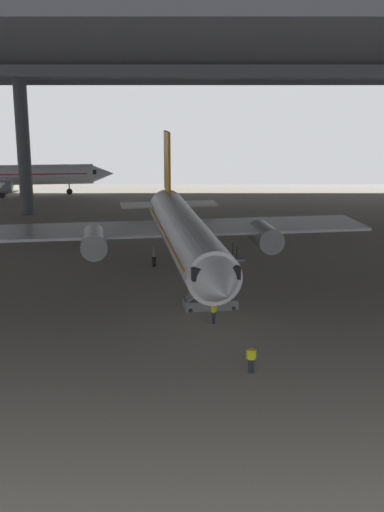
{
  "coord_description": "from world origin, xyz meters",
  "views": [
    {
      "loc": [
        0.05,
        -52.05,
        14.75
      ],
      "look_at": [
        0.07,
        -3.86,
        2.51
      ],
      "focal_mm": 44.86,
      "sensor_mm": 36.0,
      "label": 1
    }
  ],
  "objects_px": {
    "crew_worker_near_nose": "(251,358)",
    "crew_worker_by_stairs": "(214,310)",
    "airplane_distant": "(14,175)",
    "airplane_main": "(184,233)",
    "boarding_stairs": "(211,298)"
  },
  "relations": [
    {
      "from": "crew_worker_near_nose",
      "to": "crew_worker_by_stairs",
      "type": "distance_m",
      "value": 7.93
    },
    {
      "from": "airplane_distant",
      "to": "airplane_main",
      "type": "bearing_deg",
      "value": -58.57
    },
    {
      "from": "airplane_main",
      "to": "crew_worker_by_stairs",
      "type": "distance_m",
      "value": 13.2
    },
    {
      "from": "boarding_stairs",
      "to": "airplane_distant",
      "type": "bearing_deg",
      "value": 118.23
    },
    {
      "from": "airplane_main",
      "to": "boarding_stairs",
      "type": "xyz_separation_m",
      "value": [
        2.04,
        -9.64,
        -2.66
      ]
    },
    {
      "from": "crew_worker_near_nose",
      "to": "crew_worker_by_stairs",
      "type": "height_order",
      "value": "crew_worker_by_stairs"
    },
    {
      "from": "boarding_stairs",
      "to": "crew_worker_by_stairs",
      "type": "xyz_separation_m",
      "value": [
        0.07,
        -3.16,
        0.18
      ]
    },
    {
      "from": "crew_worker_by_stairs",
      "to": "airplane_distant",
      "type": "distance_m",
      "value": 61.7
    },
    {
      "from": "airplane_main",
      "to": "crew_worker_near_nose",
      "type": "height_order",
      "value": "airplane_main"
    },
    {
      "from": "airplane_main",
      "to": "crew_worker_by_stairs",
      "type": "height_order",
      "value": "airplane_main"
    },
    {
      "from": "boarding_stairs",
      "to": "airplane_main",
      "type": "bearing_deg",
      "value": 101.94
    },
    {
      "from": "airplane_main",
      "to": "boarding_stairs",
      "type": "height_order",
      "value": "airplane_main"
    },
    {
      "from": "crew_worker_near_nose",
      "to": "airplane_distant",
      "type": "xyz_separation_m",
      "value": [
        -29.67,
        62.73,
        2.19
      ]
    },
    {
      "from": "airplane_main",
      "to": "boarding_stairs",
      "type": "relative_size",
      "value": 7.71
    },
    {
      "from": "crew_worker_near_nose",
      "to": "airplane_main",
      "type": "bearing_deg",
      "value": 100.7
    }
  ]
}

